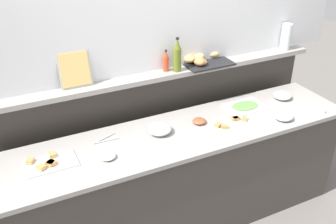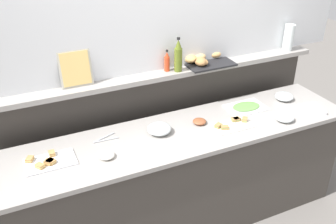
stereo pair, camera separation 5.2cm
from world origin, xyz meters
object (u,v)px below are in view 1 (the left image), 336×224
object	(u,v)px
condiment_bowl_red	(199,121)
water_carafe	(286,37)
glass_bowl_large	(282,96)
olive_oil_bottle	(177,56)
framed_picture	(75,69)
serving_tongs	(105,140)
cold_cuts_platter	(245,106)
glass_bowl_small	(284,116)
sandwich_platter_rear	(49,163)
hot_sauce_bottle	(166,62)
condiment_bowl_cream	(108,156)
bread_basket	(201,60)
napkin_stack	(310,108)
sandwich_platter_side	(232,124)
glass_bowl_medium	(159,129)

from	to	relation	value
condiment_bowl_red	water_carafe	bearing A→B (deg)	18.26
glass_bowl_large	olive_oil_bottle	distance (m)	1.01
glass_bowl_large	framed_picture	bearing A→B (deg)	168.24
serving_tongs	water_carafe	size ratio (longest dim) A/B	0.79
cold_cuts_platter	glass_bowl_small	distance (m)	0.33
water_carafe	serving_tongs	bearing A→B (deg)	-171.46
sandwich_platter_rear	condiment_bowl_red	size ratio (longest dim) A/B	3.15
hot_sauce_bottle	water_carafe	size ratio (longest dim) A/B	0.74
framed_picture	cold_cuts_platter	bearing A→B (deg)	-14.78
condiment_bowl_cream	bread_basket	distance (m)	1.18
bread_basket	napkin_stack	bearing A→B (deg)	-40.49
sandwich_platter_rear	sandwich_platter_side	size ratio (longest dim) A/B	1.07
glass_bowl_medium	water_carafe	distance (m)	1.52
glass_bowl_medium	water_carafe	bearing A→B (deg)	13.97
bread_basket	glass_bowl_medium	bearing A→B (deg)	-145.70
condiment_bowl_red	framed_picture	bearing A→B (deg)	154.04
sandwich_platter_rear	water_carafe	xyz separation A→B (m)	(2.23, 0.39, 0.42)
cold_cuts_platter	glass_bowl_medium	world-z (taller)	glass_bowl_medium
glass_bowl_small	olive_oil_bottle	bearing A→B (deg)	138.44
sandwich_platter_rear	cold_cuts_platter	distance (m)	1.62
cold_cuts_platter	napkin_stack	distance (m)	0.53
water_carafe	sandwich_platter_rear	bearing A→B (deg)	-170.05
sandwich_platter_rear	hot_sauce_bottle	xyz separation A→B (m)	(1.04, 0.41, 0.38)
condiment_bowl_red	olive_oil_bottle	world-z (taller)	olive_oil_bottle
glass_bowl_medium	framed_picture	distance (m)	0.75
bread_basket	glass_bowl_large	bearing A→B (deg)	-28.23
glass_bowl_small	hot_sauce_bottle	xyz separation A→B (m)	(-0.73, 0.61, 0.36)
glass_bowl_medium	serving_tongs	distance (m)	0.40
cold_cuts_platter	glass_bowl_small	size ratio (longest dim) A/B	2.18
sandwich_platter_side	bread_basket	bearing A→B (deg)	88.63
condiment_bowl_cream	glass_bowl_large	bearing A→B (deg)	6.40
serving_tongs	bread_basket	size ratio (longest dim) A/B	0.47
framed_picture	glass_bowl_small	bearing A→B (deg)	-23.76
napkin_stack	glass_bowl_small	bearing A→B (deg)	-175.17
glass_bowl_small	sandwich_platter_rear	bearing A→B (deg)	173.38
hot_sauce_bottle	olive_oil_bottle	world-z (taller)	olive_oil_bottle
serving_tongs	bread_basket	bearing A→B (deg)	17.53
cold_cuts_platter	serving_tongs	world-z (taller)	cold_cuts_platter
hot_sauce_bottle	water_carafe	xyz separation A→B (m)	(1.19, -0.02, 0.04)
glass_bowl_large	hot_sauce_bottle	size ratio (longest dim) A/B	0.90
sandwich_platter_rear	hot_sauce_bottle	distance (m)	1.18
sandwich_platter_side	glass_bowl_small	xyz separation A→B (m)	(0.41, -0.10, 0.02)
serving_tongs	framed_picture	world-z (taller)	framed_picture
bread_basket	serving_tongs	bearing A→B (deg)	-162.47
sandwich_platter_side	serving_tongs	xyz separation A→B (m)	(-0.94, 0.22, -0.01)
cold_cuts_platter	condiment_bowl_red	bearing A→B (deg)	-173.05
hot_sauce_bottle	bread_basket	xyz separation A→B (m)	(0.33, 0.01, -0.04)
napkin_stack	framed_picture	bearing A→B (deg)	160.75
water_carafe	glass_bowl_large	bearing A→B (deg)	-126.97
cold_cuts_platter	water_carafe	distance (m)	0.81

